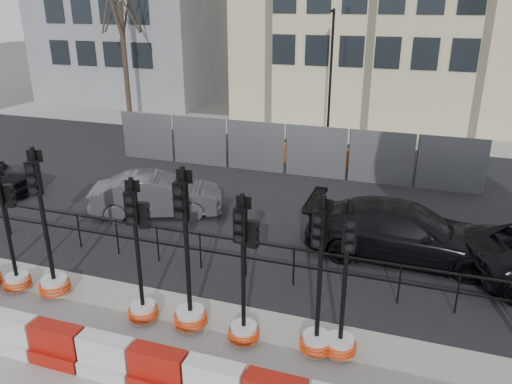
% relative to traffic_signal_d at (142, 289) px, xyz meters
% --- Properties ---
extents(ground, '(120.00, 120.00, 0.00)m').
position_rel_traffic_signal_d_xyz_m(ground, '(0.24, 1.16, -0.77)').
color(ground, '#51514C').
rests_on(ground, ground).
extents(sidewalk_near, '(40.00, 6.00, 0.02)m').
position_rel_traffic_signal_d_xyz_m(sidewalk_near, '(0.24, -1.84, -0.76)').
color(sidewalk_near, gray).
rests_on(sidewalk_near, ground).
extents(road, '(40.00, 14.00, 0.03)m').
position_rel_traffic_signal_d_xyz_m(road, '(0.24, 8.16, -0.75)').
color(road, black).
rests_on(road, ground).
extents(sidewalk_far, '(40.00, 4.00, 0.02)m').
position_rel_traffic_signal_d_xyz_m(sidewalk_far, '(0.24, 17.16, -0.76)').
color(sidewalk_far, gray).
rests_on(sidewalk_far, ground).
extents(kerb_railing, '(18.00, 0.04, 1.00)m').
position_rel_traffic_signal_d_xyz_m(kerb_railing, '(0.24, 2.36, -0.08)').
color(kerb_railing, black).
rests_on(kerb_railing, ground).
extents(heras_fencing, '(14.33, 1.72, 2.00)m').
position_rel_traffic_signal_d_xyz_m(heras_fencing, '(0.81, 11.02, -0.11)').
color(heras_fencing, gray).
rests_on(heras_fencing, ground).
extents(lamp_post_far, '(0.12, 0.56, 6.00)m').
position_rel_traffic_signal_d_xyz_m(lamp_post_far, '(0.74, 16.14, 2.46)').
color(lamp_post_far, black).
rests_on(lamp_post_far, ground).
extents(barrier_row, '(15.70, 0.50, 0.80)m').
position_rel_traffic_signal_d_xyz_m(barrier_row, '(0.24, -1.64, -0.40)').
color(barrier_row, '#AD1C0D').
rests_on(barrier_row, ground).
extents(traffic_signal_b, '(0.62, 0.62, 3.13)m').
position_rel_traffic_signal_d_xyz_m(traffic_signal_b, '(-3.41, 0.12, -0.02)').
color(traffic_signal_b, silver).
rests_on(traffic_signal_b, ground).
extents(traffic_signal_c, '(0.70, 0.70, 3.54)m').
position_rel_traffic_signal_d_xyz_m(traffic_signal_c, '(-2.45, 0.21, -0.04)').
color(traffic_signal_c, silver).
rests_on(traffic_signal_c, ground).
extents(traffic_signal_d, '(0.63, 0.63, 3.22)m').
position_rel_traffic_signal_d_xyz_m(traffic_signal_d, '(0.00, 0.00, 0.00)').
color(traffic_signal_d, silver).
rests_on(traffic_signal_d, ground).
extents(traffic_signal_e, '(0.69, 0.69, 3.52)m').
position_rel_traffic_signal_d_xyz_m(traffic_signal_e, '(1.04, 0.09, -0.04)').
color(traffic_signal_e, silver).
rests_on(traffic_signal_e, ground).
extents(traffic_signal_f, '(0.62, 0.62, 3.17)m').
position_rel_traffic_signal_d_xyz_m(traffic_signal_f, '(2.25, 0.01, -0.01)').
color(traffic_signal_f, silver).
rests_on(traffic_signal_f, ground).
extents(traffic_signal_g, '(0.64, 0.64, 3.26)m').
position_rel_traffic_signal_d_xyz_m(traffic_signal_g, '(3.66, 0.16, -0.09)').
color(traffic_signal_g, silver).
rests_on(traffic_signal_g, ground).
extents(traffic_signal_h, '(0.63, 0.63, 3.22)m').
position_rel_traffic_signal_d_xyz_m(traffic_signal_h, '(4.11, 0.23, -0.10)').
color(traffic_signal_h, silver).
rests_on(traffic_signal_h, ground).
extents(car_b, '(4.28, 5.02, 1.32)m').
position_rel_traffic_signal_d_xyz_m(car_b, '(-2.50, 5.08, -0.11)').
color(car_b, '#424347').
rests_on(car_b, ground).
extents(car_c, '(2.08, 5.07, 1.47)m').
position_rel_traffic_signal_d_xyz_m(car_c, '(4.98, 4.65, -0.03)').
color(car_c, black).
rests_on(car_c, ground).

